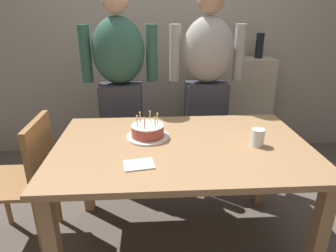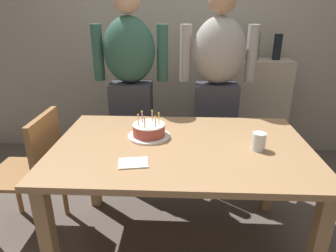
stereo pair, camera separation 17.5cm
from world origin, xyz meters
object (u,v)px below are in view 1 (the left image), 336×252
Objects in this scene: water_glass_near at (258,137)px; person_man_bearded at (121,89)px; birthday_cake at (148,132)px; person_woman_cardigan at (206,88)px; dining_chair at (28,174)px; napkin_stack at (139,165)px.

water_glass_near is 0.06× the size of person_man_bearded.
birthday_cake is 0.16× the size of person_woman_cardigan.
water_glass_near is at bearing 135.76° from person_man_bearded.
person_man_bearded and person_woman_cardigan have the same top height.
person_woman_cardigan is 1.47m from dining_chair.
person_woman_cardigan reaches higher than napkin_stack.
person_woman_cardigan is at bearing 119.21° from dining_chair.
water_glass_near is 0.12× the size of dining_chair.
birthday_cake is at bearing 166.45° from water_glass_near.
dining_chair is (-0.76, -0.02, -0.26)m from birthday_cake.
person_man_bearded is (-0.18, 1.03, 0.13)m from napkin_stack.
dining_chair reaches higher than water_glass_near.
birthday_cake is 0.81m from dining_chair.
person_woman_cardigan reaches higher than dining_chair.
napkin_stack is at bearing 99.66° from person_man_bearded.
person_man_bearded is at bearing 135.76° from water_glass_near.
napkin_stack is (-0.68, -0.19, -0.05)m from water_glass_near.
dining_chair is (-1.40, 0.14, -0.27)m from water_glass_near.
person_man_bearded reaches higher than birthday_cake.
person_man_bearded reaches higher than dining_chair.
birthday_cake is 0.66m from water_glass_near.
person_man_bearded reaches higher than napkin_stack.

